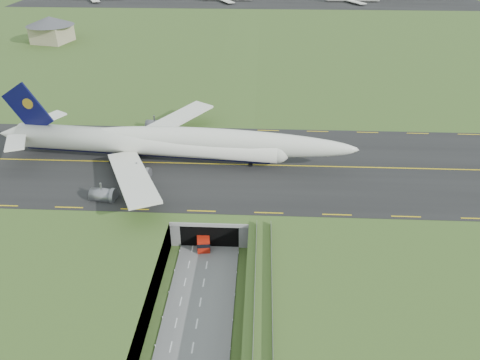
{
  "coord_description": "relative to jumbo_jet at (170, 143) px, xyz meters",
  "views": [
    {
      "loc": [
        9.98,
        -68.47,
        60.16
      ],
      "look_at": [
        5.66,
        20.0,
        9.23
      ],
      "focal_mm": 35.0,
      "sensor_mm": 36.0,
      "label": 1
    }
  ],
  "objects": [
    {
      "name": "ground",
      "position": [
        12.03,
        -33.88,
        -11.23
      ],
      "size": [
        900.0,
        900.0,
        0.0
      ],
      "primitive_type": "plane",
      "color": "#3E5923",
      "rests_on": "ground"
    },
    {
      "name": "shuttle_tram",
      "position": [
        10.61,
        -25.08,
        -9.67
      ],
      "size": [
        3.56,
        7.17,
        2.82
      ],
      "rotation": [
        0.0,
        0.0,
        0.15
      ],
      "color": "#B81B0C",
      "rests_on": "ground"
    },
    {
      "name": "guideway",
      "position": [
        23.03,
        -52.99,
        -5.91
      ],
      "size": [
        3.0,
        53.0,
        7.05
      ],
      "color": "#A8A8A3",
      "rests_on": "ground"
    },
    {
      "name": "tunnel_portal",
      "position": [
        12.03,
        -17.17,
        -7.89
      ],
      "size": [
        17.0,
        22.3,
        6.0
      ],
      "color": "gray",
      "rests_on": "ground"
    },
    {
      "name": "airfield_deck",
      "position": [
        12.03,
        -33.88,
        -8.23
      ],
      "size": [
        800.0,
        800.0,
        6.0
      ],
      "primitive_type": "cube",
      "color": "gray",
      "rests_on": "ground"
    },
    {
      "name": "taxiway",
      "position": [
        12.03,
        -0.88,
        -5.14
      ],
      "size": [
        800.0,
        44.0,
        0.18
      ],
      "primitive_type": "cube",
      "color": "black",
      "rests_on": "airfield_deck"
    },
    {
      "name": "trench_road",
      "position": [
        12.03,
        -41.38,
        -11.13
      ],
      "size": [
        12.0,
        75.0,
        0.2
      ],
      "primitive_type": "cube",
      "color": "slate",
      "rests_on": "ground"
    },
    {
      "name": "service_building",
      "position": [
        -78.0,
        119.25,
        1.84
      ],
      "size": [
        26.02,
        26.02,
        11.93
      ],
      "rotation": [
        0.0,
        0.0,
        -0.21
      ],
      "color": "tan",
      "rests_on": "ground"
    },
    {
      "name": "jumbo_jet",
      "position": [
        0.0,
        0.0,
        0.0
      ],
      "size": [
        90.25,
        58.6,
        19.46
      ],
      "rotation": [
        0.0,
        0.0,
        -0.09
      ],
      "color": "white",
      "rests_on": "ground"
    }
  ]
}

